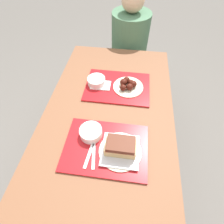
{
  "coord_description": "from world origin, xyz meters",
  "views": [
    {
      "loc": [
        0.11,
        -0.66,
        1.61
      ],
      "look_at": [
        0.03,
        0.0,
        0.77
      ],
      "focal_mm": 28.0,
      "sensor_mm": 36.0,
      "label": 1
    }
  ],
  "objects_px": {
    "tray_far": "(117,87)",
    "tray_near": "(106,147)",
    "bowl_coleslaw_far": "(96,81)",
    "wings_plate_far": "(128,85)",
    "bowl_coleslaw_near": "(91,132)",
    "brisket_sandwich_plate": "(120,148)",
    "person_seated_across": "(130,37)"
  },
  "relations": [
    {
      "from": "wings_plate_far",
      "to": "tray_near",
      "type": "bearing_deg",
      "value": -99.68
    },
    {
      "from": "brisket_sandwich_plate",
      "to": "person_seated_across",
      "type": "relative_size",
      "value": 0.32
    },
    {
      "from": "tray_far",
      "to": "bowl_coleslaw_near",
      "type": "relative_size",
      "value": 3.61
    },
    {
      "from": "tray_far",
      "to": "bowl_coleslaw_far",
      "type": "xyz_separation_m",
      "value": [
        -0.15,
        0.0,
        0.03
      ]
    },
    {
      "from": "tray_near",
      "to": "bowl_coleslaw_far",
      "type": "xyz_separation_m",
      "value": [
        -0.14,
        0.49,
        0.03
      ]
    },
    {
      "from": "tray_far",
      "to": "bowl_coleslaw_near",
      "type": "bearing_deg",
      "value": -103.73
    },
    {
      "from": "brisket_sandwich_plate",
      "to": "bowl_coleslaw_far",
      "type": "height_order",
      "value": "brisket_sandwich_plate"
    },
    {
      "from": "tray_near",
      "to": "tray_far",
      "type": "bearing_deg",
      "value": 88.87
    },
    {
      "from": "bowl_coleslaw_near",
      "to": "wings_plate_far",
      "type": "bearing_deg",
      "value": 67.22
    },
    {
      "from": "tray_near",
      "to": "person_seated_across",
      "type": "distance_m",
      "value": 1.21
    },
    {
      "from": "tray_far",
      "to": "bowl_coleslaw_far",
      "type": "height_order",
      "value": "bowl_coleslaw_far"
    },
    {
      "from": "tray_far",
      "to": "wings_plate_far",
      "type": "bearing_deg",
      "value": -2.23
    },
    {
      "from": "bowl_coleslaw_far",
      "to": "wings_plate_far",
      "type": "xyz_separation_m",
      "value": [
        0.23,
        -0.01,
        -0.01
      ]
    },
    {
      "from": "tray_near",
      "to": "bowl_coleslaw_near",
      "type": "xyz_separation_m",
      "value": [
        -0.09,
        0.06,
        0.03
      ]
    },
    {
      "from": "tray_far",
      "to": "wings_plate_far",
      "type": "distance_m",
      "value": 0.08
    },
    {
      "from": "tray_far",
      "to": "bowl_coleslaw_far",
      "type": "bearing_deg",
      "value": 178.67
    },
    {
      "from": "bowl_coleslaw_near",
      "to": "wings_plate_far",
      "type": "relative_size",
      "value": 0.59
    },
    {
      "from": "bowl_coleslaw_near",
      "to": "tray_near",
      "type": "bearing_deg",
      "value": -34.71
    },
    {
      "from": "wings_plate_far",
      "to": "person_seated_across",
      "type": "relative_size",
      "value": 0.3
    },
    {
      "from": "tray_far",
      "to": "tray_near",
      "type": "bearing_deg",
      "value": -91.13
    },
    {
      "from": "bowl_coleslaw_near",
      "to": "person_seated_across",
      "type": "height_order",
      "value": "person_seated_across"
    },
    {
      "from": "brisket_sandwich_plate",
      "to": "tray_near",
      "type": "bearing_deg",
      "value": 168.63
    },
    {
      "from": "tray_near",
      "to": "brisket_sandwich_plate",
      "type": "distance_m",
      "value": 0.09
    },
    {
      "from": "tray_far",
      "to": "brisket_sandwich_plate",
      "type": "distance_m",
      "value": 0.51
    },
    {
      "from": "bowl_coleslaw_near",
      "to": "brisket_sandwich_plate",
      "type": "xyz_separation_m",
      "value": [
        0.18,
        -0.08,
        0.01
      ]
    },
    {
      "from": "brisket_sandwich_plate",
      "to": "tray_far",
      "type": "bearing_deg",
      "value": 98.09
    },
    {
      "from": "bowl_coleslaw_near",
      "to": "person_seated_across",
      "type": "relative_size",
      "value": 0.18
    },
    {
      "from": "tray_far",
      "to": "brisket_sandwich_plate",
      "type": "height_order",
      "value": "brisket_sandwich_plate"
    },
    {
      "from": "tray_far",
      "to": "brisket_sandwich_plate",
      "type": "xyz_separation_m",
      "value": [
        0.07,
        -0.5,
        0.04
      ]
    },
    {
      "from": "tray_far",
      "to": "wings_plate_far",
      "type": "height_order",
      "value": "wings_plate_far"
    },
    {
      "from": "tray_near",
      "to": "bowl_coleslaw_far",
      "type": "bearing_deg",
      "value": 106.25
    },
    {
      "from": "tray_far",
      "to": "brisket_sandwich_plate",
      "type": "relative_size",
      "value": 1.99
    }
  ]
}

